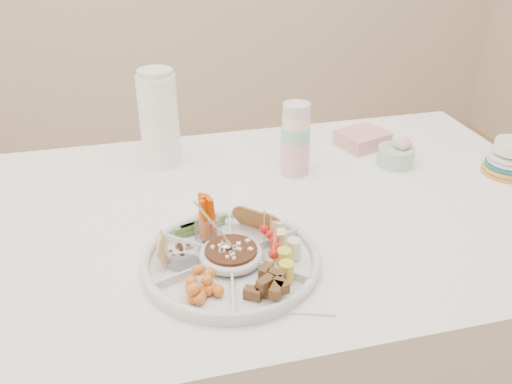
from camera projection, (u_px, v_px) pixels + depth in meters
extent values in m
cube|color=white|center=(281.00, 317.00, 1.58)|extent=(1.52, 1.02, 0.76)
cylinder|color=silver|center=(231.00, 257.00, 1.16)|extent=(0.49, 0.49, 0.04)
cylinder|color=#402A17|center=(231.00, 255.00, 1.16)|extent=(0.14, 0.14, 0.04)
cylinder|color=silver|center=(296.00, 135.00, 1.51)|extent=(0.10, 0.10, 0.23)
cylinder|color=white|center=(159.00, 117.00, 1.54)|extent=(0.13, 0.13, 0.29)
cylinder|color=#8BB69D|center=(396.00, 152.00, 1.59)|extent=(0.14, 0.14, 0.08)
cube|color=pink|center=(362.00, 139.00, 1.71)|extent=(0.17, 0.16, 0.05)
cylinder|color=gold|center=(509.00, 159.00, 1.53)|extent=(0.17, 0.17, 0.09)
cube|color=white|center=(264.00, 296.00, 1.08)|extent=(0.30, 0.18, 0.01)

